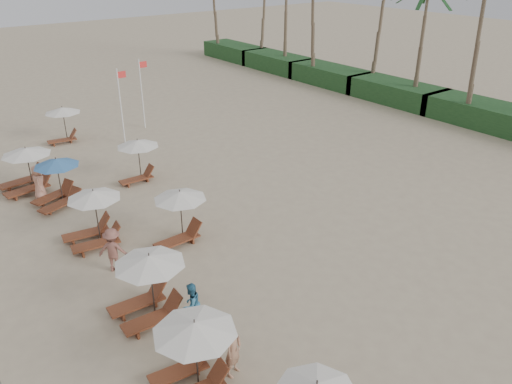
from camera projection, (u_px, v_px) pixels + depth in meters
ground at (331, 285)px, 18.77m from camera, size 160.00×160.00×0.00m
shrub_hedge at (397, 92)px, 40.87m from camera, size 3.20×53.00×1.60m
lounger_station_1 at (191, 351)px, 13.94m from camera, size 2.52×2.40×2.19m
lounger_station_2 at (146, 287)px, 16.70m from camera, size 2.65×2.38×2.33m
lounger_station_3 at (92, 219)px, 20.97m from camera, size 2.59×2.22×2.38m
lounger_station_4 at (55, 184)px, 24.19m from camera, size 2.55×2.42×2.34m
lounger_station_5 at (24, 171)px, 25.72m from camera, size 2.88×2.44×2.23m
inland_station_0 at (179, 213)px, 21.00m from camera, size 2.68×2.24×2.22m
inland_station_1 at (137, 155)px, 26.62m from camera, size 2.54×2.24×2.22m
inland_station_2 at (62, 120)px, 32.07m from camera, size 2.55×2.24×2.22m
beachgoer_near at (233, 350)px, 14.50m from camera, size 0.76×0.64×1.76m
beachgoer_mid_a at (191, 304)px, 16.56m from camera, size 0.89×0.79×1.54m
beachgoer_mid_b at (113, 250)px, 19.28m from camera, size 1.32×1.27×1.80m
beachgoer_far_b at (39, 183)px, 24.84m from camera, size 0.79×1.00×1.80m
flag_pole_near at (121, 103)px, 31.38m from camera, size 0.59×0.08×4.75m
flag_pole_far at (142, 91)px, 34.17m from camera, size 0.59×0.08×4.72m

